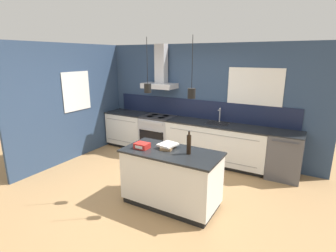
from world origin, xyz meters
The scene contains 11 objects.
ground_plane centered at (0.00, 0.00, 0.00)m, with size 16.00×16.00×0.00m, color #A87F51.
wall_back centered at (-0.06, 2.00, 1.36)m, with size 5.60×2.43×2.60m.
wall_left centered at (-2.43, 0.70, 1.30)m, with size 0.08×3.80×2.60m.
counter_run_left centered at (-1.84, 1.69, 0.46)m, with size 1.07×0.64×0.91m.
counter_run_sink centered at (0.57, 1.69, 0.46)m, with size 2.23×0.64×1.23m.
oven_range centered at (-0.92, 1.69, 0.46)m, with size 0.77×0.66×0.91m.
dishwasher centered at (1.99, 1.69, 0.46)m, with size 0.62×0.65×0.91m.
kitchen_island centered at (0.54, -0.27, 0.46)m, with size 1.53×0.77×0.91m.
bottle_on_island centered at (0.82, -0.24, 1.06)m, with size 0.07×0.07×0.36m.
book_stack centered at (0.42, -0.17, 0.95)m, with size 0.29×0.34×0.07m.
red_supply_box centered at (0.07, -0.38, 0.95)m, with size 0.22×0.18×0.09m.
Camera 1 is at (2.38, -3.59, 2.34)m, focal length 28.00 mm.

